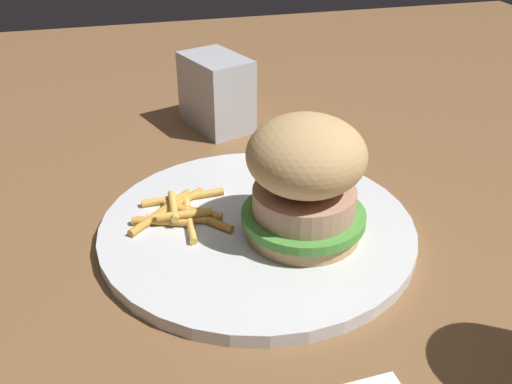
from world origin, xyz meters
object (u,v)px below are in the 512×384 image
(fries_pile, at_px, (179,212))
(plate, at_px, (256,226))
(sandwich, at_px, (305,178))
(napkin_dispenser, at_px, (217,92))

(fries_pile, bearing_deg, plate, -20.21)
(sandwich, bearing_deg, napkin_dispenser, 94.38)
(plate, height_order, sandwich, sandwich)
(plate, relative_size, sandwich, 2.61)
(napkin_dispenser, bearing_deg, fries_pile, 140.03)
(sandwich, xyz_separation_m, napkin_dispenser, (-0.02, 0.27, -0.02))
(plate, bearing_deg, napkin_dispenser, 86.78)
(plate, xyz_separation_m, napkin_dispenser, (0.01, 0.24, 0.04))
(plate, relative_size, fries_pile, 2.97)
(plate, distance_m, fries_pile, 0.07)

